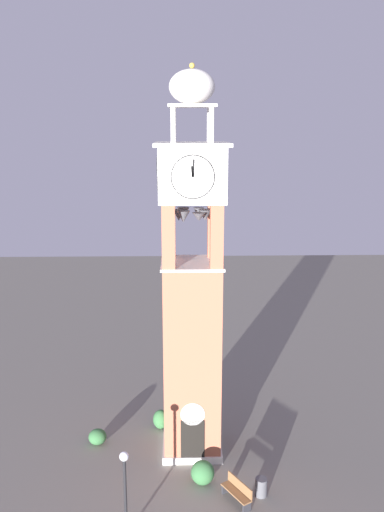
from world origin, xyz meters
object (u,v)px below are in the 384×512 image
(clock_tower, at_px, (192,301))
(park_bench, at_px, (237,491))
(lamp_post, at_px, (125,478))
(trash_bin, at_px, (261,487))

(clock_tower, relative_size, park_bench, 11.21)
(park_bench, distance_m, lamp_post, 5.23)
(trash_bin, bearing_deg, park_bench, -160.48)
(clock_tower, xyz_separation_m, park_bench, (1.80, -3.96, -7.04))
(lamp_post, bearing_deg, trash_bin, 21.62)
(clock_tower, bearing_deg, park_bench, -65.53)
(park_bench, xyz_separation_m, trash_bin, (1.05, 0.37, -0.08))
(trash_bin, bearing_deg, clock_tower, 128.51)
(park_bench, relative_size, trash_bin, 1.99)
(clock_tower, distance_m, trash_bin, 8.47)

